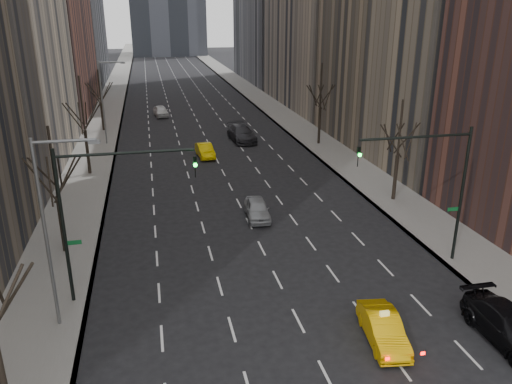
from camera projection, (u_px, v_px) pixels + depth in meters
sidewalk_left at (110, 105)px, 78.58m from camera, size 4.50×320.00×0.15m
sidewalk_right at (262, 100)px, 83.44m from camera, size 4.50×320.00×0.15m
tree_lw_b at (58, 196)px, 29.62m from camera, size 3.36×3.50×7.82m
tree_lw_c at (85, 131)px, 44.21m from camera, size 3.36×3.50×8.74m
tree_lw_d at (101, 102)px, 60.91m from camera, size 3.36×3.50×7.36m
tree_rw_b at (397, 155)px, 38.06m from camera, size 3.36×3.50×7.82m
tree_rw_c at (320, 109)px, 54.48m from camera, size 3.36×3.50×8.74m
traffic_mast_left at (97, 200)px, 24.08m from camera, size 6.69×0.39×8.00m
traffic_mast_right at (438, 175)px, 27.69m from camera, size 6.69×0.39×8.00m
streetlight_near at (52, 216)px, 21.85m from camera, size 2.83×0.22×9.00m
streetlight_far at (105, 94)px, 54.00m from camera, size 2.83×0.22×9.00m
taxi_sedan at (383, 328)px, 22.39m from camera, size 1.95×4.21×1.34m
silver_sedan_ahead at (257, 209)px, 35.86m from camera, size 1.94×4.14×1.37m
parked_suv_black at (510, 327)px, 22.33m from camera, size 2.18×5.30×1.54m
far_taxi at (205, 150)px, 50.87m from camera, size 1.77×4.27×1.37m
far_suv_grey at (242, 133)px, 57.17m from camera, size 2.86×6.18×1.75m
far_car_white at (161, 111)px, 70.53m from camera, size 2.34×4.60×1.50m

